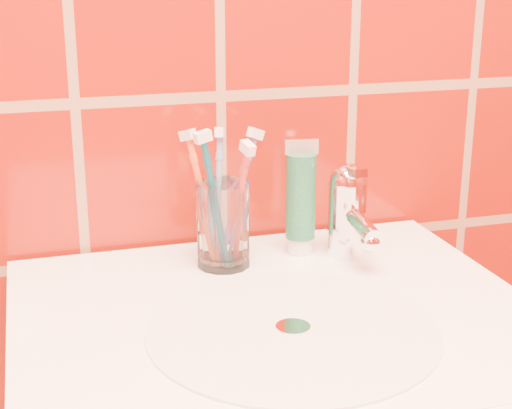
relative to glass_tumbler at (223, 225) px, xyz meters
name	(u,v)px	position (x,y,z in m)	size (l,w,h in m)	color
glass_tumbler	(223,225)	(0.00, 0.00, 0.00)	(0.07, 0.07, 0.11)	white
toothpaste_tube	(301,201)	(0.10, 0.01, 0.02)	(0.04, 0.04, 0.15)	white
faucet	(348,207)	(0.16, -0.01, 0.01)	(0.05, 0.11, 0.12)	white
toothbrush_0	(215,202)	(-0.01, -0.01, 0.03)	(0.05, 0.03, 0.18)	#0C516A
toothbrush_1	(238,206)	(0.01, -0.02, 0.03)	(0.04, 0.07, 0.17)	red
toothbrush_2	(237,196)	(0.02, 0.02, 0.03)	(0.08, 0.05, 0.17)	#79499C
toothbrush_3	(218,197)	(0.00, 0.02, 0.03)	(0.04, 0.06, 0.17)	#6C8DC0
toothbrush_4	(204,199)	(-0.02, 0.01, 0.03)	(0.05, 0.06, 0.17)	#D55725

